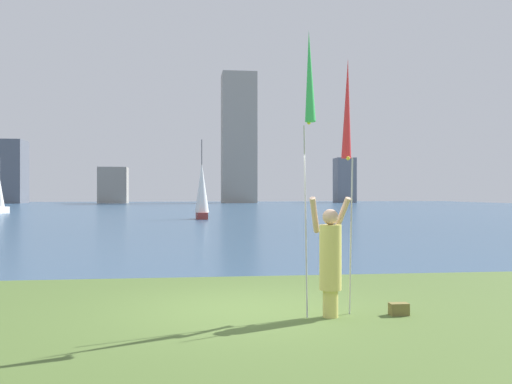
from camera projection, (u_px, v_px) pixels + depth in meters
ground at (195, 212)px, 59.88m from camera, size 120.00×138.00×0.12m
person at (330, 258)px, 8.68m from camera, size 0.68×0.50×1.85m
kite_flag_left at (309, 82)px, 8.48m from camera, size 0.16×0.55×4.36m
kite_flag_right at (347, 113)px, 9.04m from camera, size 0.16×0.43×4.05m
bag at (399, 309)px, 8.81m from camera, size 0.29×0.18×0.19m
sailboat_0 at (202, 193)px, 41.38m from camera, size 1.08×2.09×5.83m
skyline_tower_0 at (9, 172)px, 106.71m from camera, size 5.88×6.26×11.88m
skyline_tower_1 at (113, 185)px, 107.34m from camera, size 5.36×4.31×6.80m
skyline_tower_2 at (239, 138)px, 110.67m from camera, size 6.63×5.90×25.22m
skyline_tower_3 at (345, 180)px, 114.46m from camera, size 3.87×3.99×8.99m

